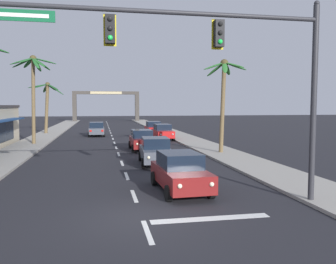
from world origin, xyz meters
TOP-DOWN VIEW (x-y plane):
  - ground_plane at (0.00, 0.00)m, footprint 220.00×220.00m
  - sidewalk_right at (7.80, 20.00)m, footprint 3.20×110.00m
  - sidewalk_left at (-7.80, 20.00)m, footprint 3.20×110.00m
  - lane_markings at (0.44, 20.33)m, footprint 4.28×89.13m
  - traffic_signal_mast at (3.00, 0.45)m, footprint 11.30×0.41m
  - sedan_lead_at_stop_bar at (2.02, 3.16)m, footprint 2.10×4.51m
  - sedan_third_in_queue at (2.05, 10.25)m, footprint 2.11×4.51m
  - sedan_fifth_in_queue at (2.02, 17.33)m, footprint 1.95×4.45m
  - sedan_oncoming_far at (-1.80, 31.55)m, footprint 1.98×4.46m
  - sedan_parked_nearest_kerb at (5.22, 25.59)m, footprint 2.01×4.48m
  - sedan_parked_mid_kerb at (5.16, 31.72)m, footprint 1.95×4.45m
  - palm_left_third at (-7.34, 22.93)m, footprint 4.07×3.78m
  - palm_left_farthest at (-7.98, 35.71)m, footprint 4.44×4.36m
  - palm_right_second at (7.84, 13.90)m, footprint 3.40×2.98m
  - town_gateway_arch at (0.00, 69.26)m, footprint 14.83×0.90m

SIDE VIEW (x-z plane):
  - ground_plane at x=0.00m, z-range 0.00..0.00m
  - lane_markings at x=0.44m, z-range 0.00..0.01m
  - sidewalk_right at x=7.80m, z-range 0.00..0.14m
  - sidewalk_left at x=-7.80m, z-range 0.00..0.14m
  - sedan_lead_at_stop_bar at x=2.02m, z-range 0.01..1.69m
  - sedan_third_in_queue at x=2.05m, z-range 0.01..1.69m
  - sedan_fifth_in_queue at x=2.02m, z-range 0.01..1.69m
  - sedan_oncoming_far at x=-1.80m, z-range 0.01..1.69m
  - sedan_parked_nearest_kerb at x=5.22m, z-range 0.01..1.69m
  - sedan_parked_mid_kerb at x=5.16m, z-range 0.01..1.69m
  - town_gateway_arch at x=0.00m, z-range 1.01..7.84m
  - palm_left_farthest at x=-7.98m, z-range 1.30..7.94m
  - palm_right_second at x=7.84m, z-range 1.57..8.73m
  - traffic_signal_mast at x=3.00m, z-range 1.66..9.18m
  - palm_left_third at x=-7.34m, z-range 2.07..10.36m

